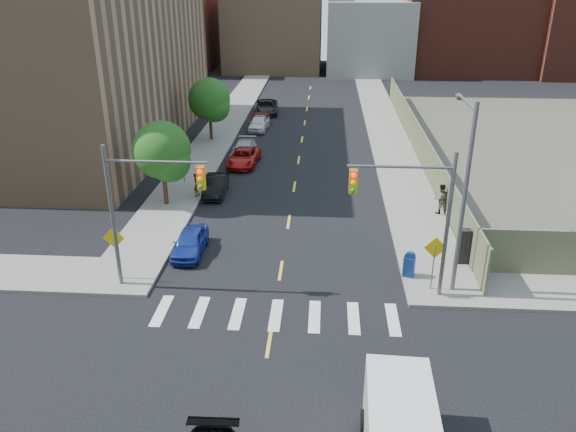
# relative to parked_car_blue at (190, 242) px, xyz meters

# --- Properties ---
(ground) EXTENTS (160.00, 160.00, 0.00)m
(ground) POSITION_rel_parked_car_blue_xyz_m (4.97, -9.58, -0.65)
(ground) COLOR black
(ground) RESTS_ON ground
(sidewalk_nw) EXTENTS (3.50, 73.00, 0.15)m
(sidewalk_nw) POSITION_rel_parked_car_blue_xyz_m (-2.78, 31.92, -0.57)
(sidewalk_nw) COLOR gray
(sidewalk_nw) RESTS_ON ground
(sidewalk_ne) EXTENTS (3.50, 73.00, 0.15)m
(sidewalk_ne) POSITION_rel_parked_car_blue_xyz_m (12.72, 31.92, -0.57)
(sidewalk_ne) COLOR gray
(sidewalk_ne) RESTS_ON ground
(fence_north) EXTENTS (0.12, 44.00, 2.50)m
(fence_north) POSITION_rel_parked_car_blue_xyz_m (14.57, 18.42, 0.60)
(fence_north) COLOR #6B6E4D
(fence_north) RESTS_ON ground
(building_nw) EXTENTS (22.00, 30.00, 16.00)m
(building_nw) POSITION_rel_parked_car_blue_xyz_m (-17.03, 20.42, 7.35)
(building_nw) COLOR #8C6B4C
(building_nw) RESTS_ON ground
(bg_bldg_west) EXTENTS (14.00, 18.00, 12.00)m
(bg_bldg_west) POSITION_rel_parked_car_blue_xyz_m (-17.03, 60.42, 5.35)
(bg_bldg_west) COLOR #592319
(bg_bldg_west) RESTS_ON ground
(bg_bldg_midwest) EXTENTS (14.00, 16.00, 15.00)m
(bg_bldg_midwest) POSITION_rel_parked_car_blue_xyz_m (-1.03, 62.42, 6.85)
(bg_bldg_midwest) COLOR #8C6B4C
(bg_bldg_midwest) RESTS_ON ground
(bg_bldg_center) EXTENTS (12.00, 16.00, 10.00)m
(bg_bldg_center) POSITION_rel_parked_car_blue_xyz_m (12.97, 60.42, 4.35)
(bg_bldg_center) COLOR gray
(bg_bldg_center) RESTS_ON ground
(bg_bldg_east) EXTENTS (18.00, 18.00, 16.00)m
(bg_bldg_east) POSITION_rel_parked_car_blue_xyz_m (26.97, 62.42, 7.35)
(bg_bldg_east) COLOR #592319
(bg_bldg_east) RESTS_ON ground
(signal_nw) EXTENTS (4.59, 0.30, 7.00)m
(signal_nw) POSITION_rel_parked_car_blue_xyz_m (-1.02, -3.58, 3.88)
(signal_nw) COLOR #59595E
(signal_nw) RESTS_ON ground
(signal_ne) EXTENTS (4.59, 0.30, 7.00)m
(signal_ne) POSITION_rel_parked_car_blue_xyz_m (10.95, -3.58, 3.88)
(signal_ne) COLOR #59595E
(signal_ne) RESTS_ON ground
(streetlight_ne) EXTENTS (0.25, 3.70, 9.00)m
(streetlight_ne) POSITION_rel_parked_car_blue_xyz_m (13.17, -2.68, 4.57)
(streetlight_ne) COLOR #59595E
(streetlight_ne) RESTS_ON ground
(warn_sign_nw) EXTENTS (1.06, 0.06, 2.83)m
(warn_sign_nw) POSITION_rel_parked_car_blue_xyz_m (-2.83, -3.08, 1.35)
(warn_sign_nw) COLOR #59595E
(warn_sign_nw) RESTS_ON ground
(warn_sign_ne) EXTENTS (1.06, 0.06, 2.83)m
(warn_sign_ne) POSITION_rel_parked_car_blue_xyz_m (12.17, -3.08, 1.35)
(warn_sign_ne) COLOR #59595E
(warn_sign_ne) RESTS_ON ground
(warn_sign_midwest) EXTENTS (1.06, 0.06, 2.83)m
(warn_sign_midwest) POSITION_rel_parked_car_blue_xyz_m (-2.83, 10.42, 1.35)
(warn_sign_midwest) COLOR #59595E
(warn_sign_midwest) RESTS_ON ground
(tree_west_near) EXTENTS (3.66, 3.64, 5.52)m
(tree_west_near) POSITION_rel_parked_car_blue_xyz_m (-3.04, 6.46, 2.83)
(tree_west_near) COLOR #332114
(tree_west_near) RESTS_ON ground
(tree_west_far) EXTENTS (3.66, 3.64, 5.52)m
(tree_west_far) POSITION_rel_parked_car_blue_xyz_m (-3.04, 21.46, 2.83)
(tree_west_far) COLOR #332114
(tree_west_far) RESTS_ON ground
(parked_car_blue) EXTENTS (1.53, 3.79, 1.29)m
(parked_car_blue) POSITION_rel_parked_car_blue_xyz_m (0.00, 0.00, 0.00)
(parked_car_blue) COLOR navy
(parked_car_blue) RESTS_ON ground
(parked_car_black) EXTENTS (1.50, 3.92, 1.28)m
(parked_car_black) POSITION_rel_parked_car_blue_xyz_m (-0.24, 8.61, -0.01)
(parked_car_black) COLOR black
(parked_car_black) RESTS_ON ground
(parked_car_red) EXTENTS (2.38, 4.68, 1.27)m
(parked_car_red) POSITION_rel_parked_car_blue_xyz_m (0.77, 14.90, -0.01)
(parked_car_red) COLOR #A71410
(parked_car_red) RESTS_ON ground
(parked_car_silver) EXTENTS (1.84, 4.36, 1.26)m
(parked_car_silver) POSITION_rel_parked_car_blue_xyz_m (0.51, 16.97, -0.02)
(parked_car_silver) COLOR #A1A4A9
(parked_car_silver) RESTS_ON ground
(parked_car_white) EXTENTS (1.89, 4.14, 1.38)m
(parked_car_white) POSITION_rel_parked_car_blue_xyz_m (0.77, 25.25, 0.04)
(parked_car_white) COLOR silver
(parked_car_white) RESTS_ON ground
(parked_car_maroon) EXTENTS (1.59, 4.06, 1.32)m
(parked_car_maroon) POSITION_rel_parked_car_blue_xyz_m (0.77, 26.42, 0.01)
(parked_car_maroon) COLOR #420E0D
(parked_car_maroon) RESTS_ON ground
(parked_car_grey) EXTENTS (2.72, 5.22, 1.41)m
(parked_car_grey) POSITION_rel_parked_car_blue_xyz_m (0.77, 32.05, 0.06)
(parked_car_grey) COLOR black
(parked_car_grey) RESTS_ON ground
(mailbox) EXTENTS (0.64, 0.56, 1.30)m
(mailbox) POSITION_rel_parked_car_blue_xyz_m (11.27, -1.95, 0.14)
(mailbox) COLOR navy
(mailbox) RESTS_ON sidewalk_ne
(payphone) EXTENTS (0.58, 0.49, 1.85)m
(payphone) POSITION_rel_parked_car_blue_xyz_m (14.17, -0.35, 0.43)
(payphone) COLOR black
(payphone) RESTS_ON sidewalk_ne
(pedestrian_west) EXTENTS (0.52, 0.65, 1.55)m
(pedestrian_west) POSITION_rel_parked_car_blue_xyz_m (-1.33, 7.87, 0.28)
(pedestrian_west) COLOR gray
(pedestrian_west) RESTS_ON sidewalk_nw
(pedestrian_east) EXTENTS (1.07, 0.92, 1.89)m
(pedestrian_east) POSITION_rel_parked_car_blue_xyz_m (14.17, 6.03, 0.45)
(pedestrian_east) COLOR gray
(pedestrian_east) RESTS_ON sidewalk_ne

